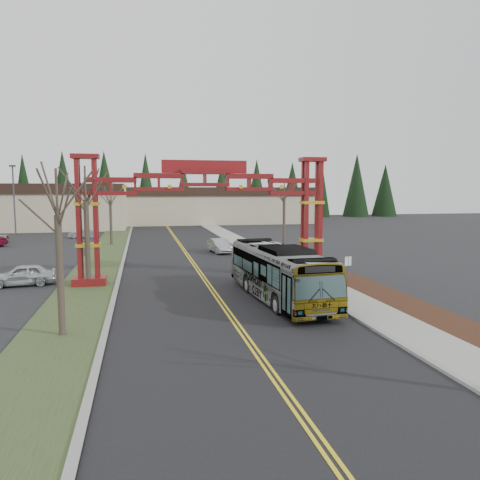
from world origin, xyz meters
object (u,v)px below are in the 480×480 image
object	(u,v)px
bare_tree_right_far	(284,198)
silver_sedan	(219,246)
parked_car_far_a	(84,233)
retail_building_east	(213,205)
barrel_south	(325,270)
bare_tree_median_near	(58,216)
light_pole_far	(14,194)
bare_tree_median_far	(110,201)
street_sign	(348,266)
gateway_arch	(205,198)
parked_car_near_a	(22,275)
bare_tree_median_mid	(86,200)
barrel_north	(309,264)
barrel_mid	(313,263)
transit_bus	(279,273)

from	to	relation	value
bare_tree_right_far	silver_sedan	bearing A→B (deg)	167.68
parked_car_far_a	retail_building_east	bearing A→B (deg)	147.99
retail_building_east	barrel_south	size ratio (longest dim) A/B	34.72
bare_tree_median_near	light_pole_far	xyz separation A→B (m)	(-14.60, 52.19, 0.45)
bare_tree_median_far	barrel_south	bearing A→B (deg)	-55.76
bare_tree_right_far	street_sign	bearing A→B (deg)	-93.86
gateway_arch	street_sign	bearing A→B (deg)	-28.63
silver_sedan	parked_car_near_a	xyz separation A→B (m)	(-15.95, -13.85, 0.01)
silver_sedan	light_pole_far	xyz separation A→B (m)	(-26.06, 26.05, 5.12)
bare_tree_median_near	bare_tree_median_mid	bearing A→B (deg)	90.00
bare_tree_right_far	barrel_north	size ratio (longest dim) A/B	8.35
bare_tree_median_far	barrel_mid	distance (m)	27.99
gateway_arch	silver_sedan	distance (m)	16.04
bare_tree_median_mid	bare_tree_right_far	world-z (taller)	bare_tree_median_mid
bare_tree_median_far	barrel_north	xyz separation A→B (m)	(17.06, -21.08, -4.78)
silver_sedan	parked_car_far_a	bearing A→B (deg)	122.81
silver_sedan	light_pole_far	distance (m)	37.20
retail_building_east	street_sign	xyz separation A→B (m)	(-1.22, -66.74, -1.95)
silver_sedan	street_sign	size ratio (longest dim) A/B	2.04
transit_bus	barrel_south	distance (m)	8.22
parked_car_near_a	barrel_south	distance (m)	21.44
street_sign	bare_tree_median_mid	bearing A→B (deg)	165.85
gateway_arch	light_pole_far	world-z (taller)	light_pole_far
retail_building_east	light_pole_far	world-z (taller)	light_pole_far
parked_car_near_a	barrel_mid	xyz separation A→B (m)	(21.73, 1.81, -0.19)
gateway_arch	barrel_south	bearing A→B (deg)	-3.50
street_sign	barrel_south	bearing A→B (deg)	88.39
light_pole_far	gateway_arch	bearing A→B (deg)	-61.02
transit_bus	silver_sedan	world-z (taller)	transit_bus
gateway_arch	barrel_north	world-z (taller)	gateway_arch
barrel_south	barrel_mid	world-z (taller)	same
street_sign	bare_tree_right_far	bearing A→B (deg)	86.14
silver_sedan	gateway_arch	bearing A→B (deg)	-110.72
bare_tree_median_far	bare_tree_right_far	size ratio (longest dim) A/B	0.96
parked_car_far_a	bare_tree_right_far	size ratio (longest dim) A/B	0.50
retail_building_east	silver_sedan	xyz separation A→B (m)	(-6.54, -47.20, -2.78)
transit_bus	bare_tree_median_far	bearing A→B (deg)	106.62
transit_bus	parked_car_far_a	bearing A→B (deg)	107.70
parked_car_far_a	barrel_south	xyz separation A→B (m)	(21.04, -33.68, -0.09)
bare_tree_median_near	barrel_south	size ratio (longest dim) A/B	6.82
silver_sedan	light_pole_far	world-z (taller)	light_pole_far
gateway_arch	light_pole_far	size ratio (longest dim) A/B	1.80
barrel_mid	bare_tree_median_mid	bearing A→B (deg)	-169.21
gateway_arch	light_pole_far	distance (m)	46.65
street_sign	silver_sedan	bearing A→B (deg)	105.22
transit_bus	bare_tree_median_mid	size ratio (longest dim) A/B	1.45
transit_bus	barrel_mid	bearing A→B (deg)	54.77
parked_car_far_a	barrel_south	bearing A→B (deg)	37.53
parked_car_near_a	barrel_mid	distance (m)	21.80
gateway_arch	bare_tree_right_far	distance (m)	16.67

